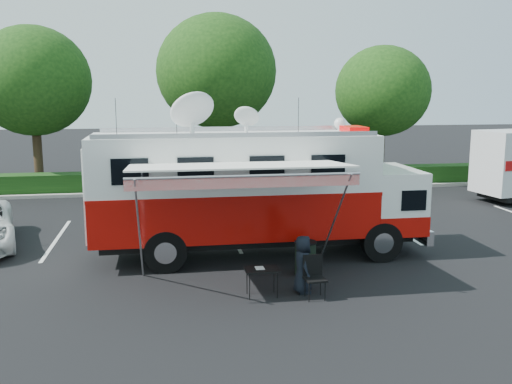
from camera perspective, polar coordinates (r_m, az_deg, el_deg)
The scene contains 9 objects.
ground_plane at distance 17.71m, azimuth 0.26°, elevation -6.35°, with size 120.00×120.00×0.00m, color black.
back_border at distance 29.90m, azimuth -1.72°, elevation 10.15°, with size 60.00×6.14×8.87m.
stall_lines at distance 20.50m, azimuth -2.52°, elevation -4.03°, with size 24.12×5.50×0.01m.
command_truck at distance 17.22m, azimuth -0.02°, elevation 0.21°, with size 10.00×2.75×4.81m.
awning at distance 14.13m, azimuth -1.73°, elevation 2.27°, with size 5.46×2.81×3.30m.
person at distance 14.67m, azimuth 4.66°, elevation -9.96°, with size 0.72×0.47×1.47m, color black.
folding_table at distance 14.15m, azimuth 0.60°, elevation -7.84°, with size 0.84×0.60×0.71m.
folding_chair at distance 14.18m, azimuth 5.81°, elevation -8.04°, with size 0.54×0.56×1.05m.
trash_bin at distance 15.89m, azimuth 4.96°, elevation -6.57°, with size 0.63×0.63×0.93m.
Camera 1 is at (-2.83, -16.73, 5.06)m, focal length 40.00 mm.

